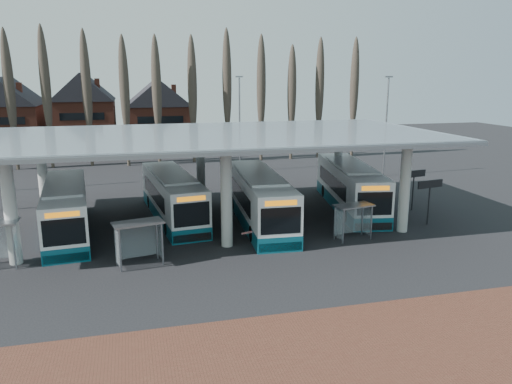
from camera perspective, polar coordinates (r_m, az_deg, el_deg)
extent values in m
plane|color=black|center=(28.70, -2.36, -7.75)|extent=(140.00, 140.00, 0.00)
cube|color=#532F21|center=(18.38, 5.95, -20.78)|extent=(70.00, 10.00, 0.03)
cylinder|color=#B7B8B3|center=(30.36, -26.24, -2.02)|extent=(0.70, 0.70, 6.00)
cylinder|color=#B7B8B3|center=(40.93, -23.21, 1.92)|extent=(0.70, 0.70, 6.00)
cylinder|color=#B7B8B3|center=(30.14, -3.40, -0.75)|extent=(0.70, 0.70, 6.00)
cylinder|color=#B7B8B3|center=(40.77, -6.33, 2.88)|extent=(0.70, 0.70, 6.00)
cylinder|color=#B7B8B3|center=(34.40, 16.63, 0.47)|extent=(0.70, 0.70, 6.00)
cylinder|color=#B7B8B3|center=(44.01, 9.35, 3.55)|extent=(0.70, 0.70, 6.00)
cube|color=gray|center=(34.90, -5.19, 6.56)|extent=(32.00, 16.00, 0.12)
cube|color=silver|center=(34.90, -5.20, 6.68)|extent=(31.50, 15.50, 0.04)
cone|color=#473D33|center=(60.63, -26.52, 9.01)|extent=(0.36, 0.36, 14.50)
ellipsoid|color=#473D33|center=(60.57, -26.69, 10.65)|extent=(1.10, 1.10, 11.02)
cone|color=#473D33|center=(59.93, -22.74, 9.34)|extent=(0.36, 0.36, 14.50)
ellipsoid|color=#473D33|center=(59.87, -22.89, 10.99)|extent=(1.10, 1.10, 11.02)
cone|color=#473D33|center=(59.49, -18.88, 9.62)|extent=(0.36, 0.36, 14.50)
ellipsoid|color=#473D33|center=(59.43, -19.01, 11.30)|extent=(1.10, 1.10, 11.02)
cone|color=#473D33|center=(59.32, -14.98, 9.87)|extent=(0.36, 0.36, 14.50)
ellipsoid|color=#473D33|center=(59.26, -15.08, 11.55)|extent=(1.10, 1.10, 11.02)
cone|color=#473D33|center=(59.42, -11.07, 10.08)|extent=(0.36, 0.36, 14.50)
ellipsoid|color=#473D33|center=(59.35, -11.14, 11.75)|extent=(1.10, 1.10, 11.02)
cone|color=#473D33|center=(59.78, -7.18, 10.23)|extent=(0.36, 0.36, 14.50)
ellipsoid|color=#473D33|center=(59.72, -7.23, 11.90)|extent=(1.10, 1.10, 11.02)
cone|color=#473D33|center=(60.41, -3.35, 10.34)|extent=(0.36, 0.36, 14.50)
ellipsoid|color=#473D33|center=(60.35, -3.37, 11.99)|extent=(1.10, 1.10, 11.02)
cone|color=#473D33|center=(61.30, 0.38, 10.41)|extent=(0.36, 0.36, 14.50)
ellipsoid|color=#473D33|center=(61.24, 0.39, 12.03)|extent=(1.10, 1.10, 11.02)
cone|color=#473D33|center=(62.42, 4.00, 10.43)|extent=(0.36, 0.36, 14.50)
ellipsoid|color=#473D33|center=(62.36, 4.02, 12.02)|extent=(1.10, 1.10, 11.02)
cone|color=#473D33|center=(63.78, 7.47, 10.41)|extent=(0.36, 0.36, 14.50)
ellipsoid|color=#473D33|center=(63.73, 7.52, 11.97)|extent=(1.10, 1.10, 11.02)
cone|color=#473D33|center=(65.36, 10.79, 10.36)|extent=(0.36, 0.36, 14.50)
ellipsoid|color=#473D33|center=(65.30, 10.85, 11.88)|extent=(1.10, 1.10, 11.02)
cube|color=brown|center=(72.15, -26.39, 6.48)|extent=(8.00, 10.00, 7.00)
pyramid|color=black|center=(71.83, -26.97, 12.02)|extent=(8.30, 10.30, 3.50)
cube|color=brown|center=(70.78, -18.82, 7.04)|extent=(8.00, 10.00, 7.00)
pyramid|color=black|center=(70.46, -19.25, 12.70)|extent=(8.30, 10.30, 3.50)
cube|color=brown|center=(70.68, -11.07, 7.49)|extent=(8.00, 10.00, 7.00)
pyramid|color=black|center=(70.35, -11.32, 13.17)|extent=(8.30, 10.30, 3.50)
cylinder|color=slate|center=(53.74, -1.88, 7.60)|extent=(0.16, 0.16, 10.00)
cube|color=slate|center=(53.48, -1.93, 13.04)|extent=(0.80, 0.15, 0.15)
cylinder|color=slate|center=(53.04, 14.63, 7.11)|extent=(0.16, 0.16, 10.00)
cube|color=slate|center=(52.78, 14.96, 12.61)|extent=(0.80, 0.15, 0.15)
cube|color=white|center=(35.22, -20.90, -1.56)|extent=(3.65, 12.24, 2.81)
cube|color=#0C5061|center=(35.57, -20.72, -3.67)|extent=(3.67, 12.26, 0.90)
cube|color=white|center=(34.90, -21.09, 0.75)|extent=(2.95, 7.41, 0.18)
cube|color=black|center=(35.69, -20.90, -1.21)|extent=(3.38, 8.88, 1.11)
cube|color=black|center=(29.42, -21.09, -4.30)|extent=(2.25, 0.27, 1.51)
cube|color=black|center=(41.06, -20.77, 0.61)|extent=(2.17, 0.26, 1.21)
cube|color=orange|center=(29.14, -21.26, -2.42)|extent=(1.79, 0.21, 0.30)
cube|color=black|center=(29.89, -20.85, -7.06)|extent=(2.43, 0.30, 0.50)
cylinder|color=black|center=(31.98, -22.89, -5.68)|extent=(0.37, 0.99, 0.96)
cylinder|color=black|center=(31.89, -18.72, -5.37)|extent=(0.37, 0.99, 0.96)
cylinder|color=black|center=(39.01, -22.35, -2.32)|extent=(0.37, 0.99, 0.96)
cylinder|color=black|center=(38.93, -18.95, -2.07)|extent=(0.37, 0.99, 0.96)
cube|color=white|center=(36.83, -9.51, -0.23)|extent=(3.87, 12.30, 2.82)
cube|color=#0C5061|center=(37.17, -9.43, -2.27)|extent=(3.89, 12.32, 0.91)
cube|color=white|center=(36.52, -9.60, 2.00)|extent=(3.09, 7.46, 0.18)
cube|color=black|center=(37.29, -9.67, 0.09)|extent=(3.54, 8.94, 1.11)
cube|color=black|center=(31.11, -7.36, -2.56)|extent=(2.25, 0.31, 1.51)
cube|color=black|center=(42.61, -11.09, 1.67)|extent=(2.18, 0.30, 1.21)
cube|color=orange|center=(30.85, -7.41, -0.76)|extent=(1.79, 0.25, 0.30)
cube|color=black|center=(31.56, -7.28, -5.20)|extent=(2.43, 0.35, 0.50)
cylinder|color=black|center=(33.34, -10.11, -4.05)|extent=(0.39, 0.99, 0.97)
cylinder|color=black|center=(33.80, -6.22, -3.68)|extent=(0.39, 0.99, 0.97)
cylinder|color=black|center=(40.34, -12.04, -1.11)|extent=(0.39, 0.99, 0.97)
cylinder|color=black|center=(40.72, -8.80, -0.83)|extent=(0.39, 0.99, 0.97)
cube|color=white|center=(35.21, 0.39, -0.47)|extent=(3.49, 13.01, 3.00)
cube|color=#0C5061|center=(35.58, 0.38, -2.74)|extent=(3.51, 13.03, 0.97)
cube|color=white|center=(34.87, 0.39, 2.01)|extent=(2.91, 7.85, 0.19)
cube|color=black|center=(35.69, 0.22, -0.11)|extent=(3.32, 9.41, 1.18)
cube|color=black|center=(29.14, 2.85, -3.31)|extent=(2.41, 0.21, 1.61)
cube|color=black|center=(41.34, -1.35, 1.74)|extent=(2.32, 0.20, 1.29)
cube|color=orange|center=(28.86, 2.87, -1.26)|extent=(1.91, 0.17, 0.32)
cube|color=black|center=(29.65, 2.81, -6.28)|extent=(2.60, 0.24, 0.54)
cylinder|color=black|center=(31.52, -0.39, -4.80)|extent=(0.36, 1.05, 1.03)
cylinder|color=black|center=(32.04, 3.99, -4.53)|extent=(0.36, 1.05, 1.03)
cylinder|color=black|center=(38.94, -2.48, -1.29)|extent=(0.36, 1.05, 1.03)
cylinder|color=black|center=(39.36, 1.09, -1.12)|extent=(0.36, 1.05, 1.03)
cube|color=white|center=(39.89, 10.70, 0.88)|extent=(4.84, 12.94, 2.96)
cube|color=#0C5061|center=(40.21, 10.61, -1.10)|extent=(4.87, 12.97, 0.95)
cube|color=white|center=(39.60, 10.79, 3.05)|extent=(3.70, 7.91, 0.19)
cube|color=black|center=(40.37, 10.52, 1.19)|extent=(4.27, 9.46, 1.16)
cube|color=black|center=(33.98, 13.41, -1.31)|extent=(2.34, 0.47, 1.58)
cube|color=black|center=(45.87, 8.70, 2.70)|extent=(2.27, 0.46, 1.27)
cube|color=orange|center=(33.74, 13.50, 0.43)|extent=(1.87, 0.38, 0.32)
cube|color=black|center=(34.42, 13.26, -3.85)|extent=(2.53, 0.53, 0.53)
cylinder|color=black|center=(36.15, 10.35, -2.66)|extent=(0.47, 1.05, 1.01)
cylinder|color=black|center=(36.84, 14.03, -2.55)|extent=(0.47, 1.05, 1.01)
cylinder|color=black|center=(43.41, 7.83, 0.11)|extent=(0.47, 1.05, 1.01)
cylinder|color=black|center=(43.98, 10.94, 0.16)|extent=(0.47, 1.05, 1.01)
cube|color=gray|center=(29.91, -25.94, -5.71)|extent=(0.08, 0.08, 2.50)
cube|color=gray|center=(30.93, -25.51, -5.07)|extent=(0.08, 0.08, 2.50)
cube|color=silver|center=(30.39, -25.64, -5.29)|extent=(0.06, 1.10, 2.00)
cube|color=gray|center=(27.55, -15.27, -6.49)|extent=(0.09, 0.09, 2.39)
cube|color=gray|center=(28.05, -10.66, -5.88)|extent=(0.09, 0.09, 2.39)
cube|color=gray|center=(28.52, -15.72, -5.84)|extent=(0.09, 0.09, 2.39)
cube|color=gray|center=(29.01, -11.27, -5.26)|extent=(0.09, 0.09, 2.39)
cube|color=gray|center=(27.89, -13.35, -3.45)|extent=(2.91, 1.90, 0.10)
cube|color=silver|center=(28.78, -13.50, -5.43)|extent=(2.25, 0.55, 1.91)
cube|color=silver|center=(28.01, -15.60, -6.08)|extent=(0.27, 1.03, 1.91)
cube|color=silver|center=(28.53, -10.88, -5.46)|extent=(0.27, 1.03, 1.91)
cube|color=gray|center=(31.42, 9.94, -3.94)|extent=(0.08, 0.08, 2.20)
cube|color=gray|center=(32.61, 13.04, -3.46)|extent=(0.08, 0.08, 2.20)
cube|color=gray|center=(32.20, 8.99, -3.49)|extent=(0.08, 0.08, 2.20)
cube|color=gray|center=(33.35, 12.05, -3.03)|extent=(0.08, 0.08, 2.20)
cube|color=gray|center=(32.08, 11.12, -1.51)|extent=(2.64, 1.63, 0.09)
cube|color=silver|center=(32.78, 10.51, -3.16)|extent=(2.09, 0.39, 1.76)
cube|color=silver|center=(31.77, 9.40, -3.65)|extent=(0.20, 0.96, 1.76)
cube|color=silver|center=(32.99, 12.61, -3.16)|extent=(0.20, 0.96, 1.76)
cylinder|color=black|center=(36.83, 19.14, -1.20)|extent=(0.10, 0.10, 3.11)
cube|color=black|center=(36.53, 19.30, 0.86)|extent=(2.12, 0.52, 0.53)
cylinder|color=black|center=(40.39, 17.50, 0.12)|extent=(0.10, 0.10, 3.08)
cube|color=black|center=(40.12, 17.63, 1.99)|extent=(2.10, 0.49, 0.53)
cube|color=black|center=(31.44, -0.24, -4.88)|extent=(0.07, 0.07, 1.00)
cube|color=red|center=(30.91, -0.04, -4.49)|extent=(1.93, 0.69, 0.09)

